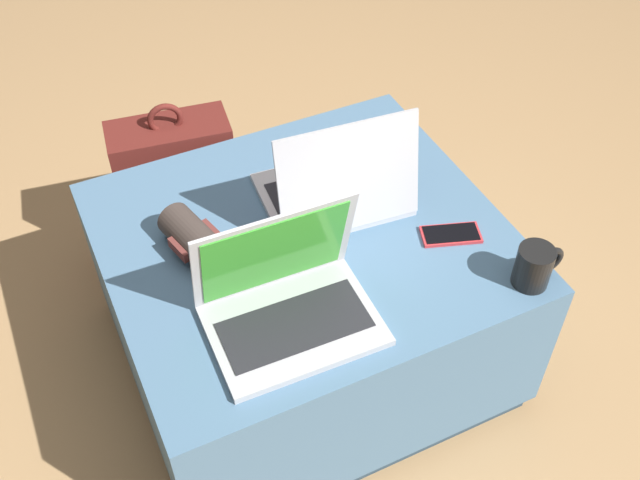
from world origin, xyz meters
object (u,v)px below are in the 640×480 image
at_px(cell_phone, 451,234).
at_px(backpack, 178,192).
at_px(laptop_near, 287,300).
at_px(laptop_far, 337,189).
at_px(wrist_brace, 196,241).
at_px(coffee_mug, 535,266).

bearing_deg(cell_phone, backpack, 53.36).
relative_size(cell_phone, backpack, 0.27).
bearing_deg(backpack, cell_phone, 132.74).
xyz_separation_m(laptop_near, laptop_far, (0.23, 0.25, 0.00)).
height_order(laptop_near, laptop_far, laptop_far).
height_order(cell_phone, wrist_brace, wrist_brace).
bearing_deg(laptop_near, coffee_mug, -13.34).
bearing_deg(laptop_far, laptop_near, 51.71).
height_order(laptop_far, cell_phone, laptop_far).
xyz_separation_m(laptop_far, cell_phone, (0.19, -0.20, -0.05)).
distance_m(laptop_near, laptop_far, 0.34).
height_order(cell_phone, coffee_mug, coffee_mug).
bearing_deg(laptop_far, backpack, -55.13).
distance_m(laptop_far, cell_phone, 0.28).
bearing_deg(coffee_mug, cell_phone, 112.93).
bearing_deg(backpack, laptop_near, 100.75).
relative_size(cell_phone, wrist_brace, 0.73).
bearing_deg(backpack, wrist_brace, 89.14).
height_order(laptop_near, wrist_brace, laptop_near).
height_order(laptop_far, backpack, laptop_far).
xyz_separation_m(wrist_brace, coffee_mug, (0.61, -0.38, 0.01)).
distance_m(laptop_far, backpack, 0.60).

